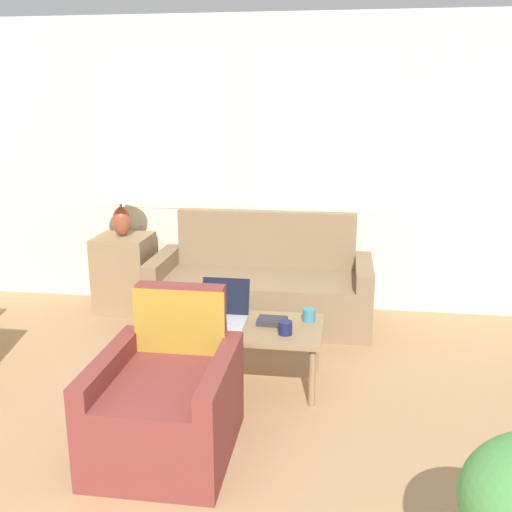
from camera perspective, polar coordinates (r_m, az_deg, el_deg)
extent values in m
cube|color=silver|center=(5.47, -0.75, 8.56)|extent=(6.52, 0.05, 2.60)
cube|color=white|center=(5.59, -8.79, 11.10)|extent=(1.10, 0.01, 1.30)
cube|color=white|center=(5.36, 5.74, 11.04)|extent=(1.10, 0.01, 1.30)
cube|color=#846B4C|center=(5.21, 0.45, -4.11)|extent=(1.61, 0.81, 0.42)
cube|color=#846B4C|center=(5.46, 0.96, -0.45)|extent=(1.61, 0.12, 0.92)
cube|color=#846B4C|center=(5.37, -8.83, -2.86)|extent=(0.14, 0.81, 0.57)
cube|color=#846B4C|center=(5.14, 10.16, -3.72)|extent=(0.14, 0.81, 0.57)
cube|color=brown|center=(3.41, -8.59, -14.81)|extent=(0.52, 0.85, 0.45)
cube|color=brown|center=(3.64, -7.01, -9.16)|extent=(0.52, 0.10, 0.86)
cube|color=brown|center=(3.48, -13.66, -13.33)|extent=(0.10, 0.85, 0.57)
cube|color=brown|center=(3.31, -3.33, -14.43)|extent=(0.10, 0.85, 0.57)
cube|color=#A87F28|center=(3.55, -7.30, -8.00)|extent=(0.54, 0.01, 0.62)
cube|color=#937551|center=(5.61, -12.39, -1.57)|extent=(0.48, 0.48, 0.69)
ellipsoid|color=brown|center=(5.50, -12.67, 3.23)|extent=(0.16, 0.16, 0.26)
cylinder|color=tan|center=(5.47, -12.76, 4.90)|extent=(0.02, 0.02, 0.06)
cone|color=white|center=(5.45, -12.84, 6.21)|extent=(0.38, 0.38, 0.19)
cube|color=#8E704C|center=(4.04, -0.59, -6.85)|extent=(0.97, 0.60, 0.03)
cylinder|color=#8E704C|center=(3.99, -7.45, -10.59)|extent=(0.04, 0.04, 0.39)
cylinder|color=#8E704C|center=(3.86, 5.36, -11.44)|extent=(0.04, 0.04, 0.39)
cylinder|color=#8E704C|center=(4.43, -5.70, -7.87)|extent=(0.04, 0.04, 0.39)
cylinder|color=#8E704C|center=(4.31, 5.74, -8.52)|extent=(0.04, 0.04, 0.39)
cube|color=#B7B7BC|center=(4.08, -3.31, -6.27)|extent=(0.33, 0.25, 0.02)
cube|color=black|center=(4.18, -2.90, -3.82)|extent=(0.33, 0.08, 0.25)
cylinder|color=teal|center=(3.89, -6.14, -6.73)|extent=(0.09, 0.09, 0.10)
cylinder|color=#191E4C|center=(3.88, 2.81, -6.85)|extent=(0.09, 0.09, 0.09)
cylinder|color=teal|center=(4.12, 5.07, -5.61)|extent=(0.09, 0.09, 0.09)
cube|color=#2D2D33|center=(4.06, 1.54, -6.22)|extent=(0.20, 0.15, 0.04)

